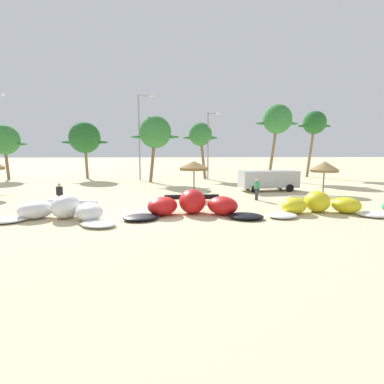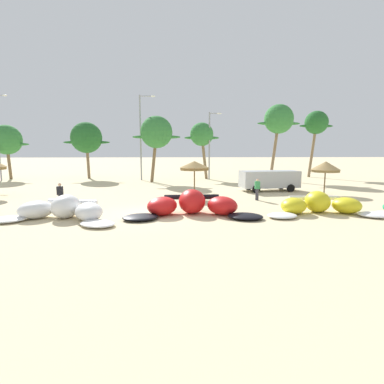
% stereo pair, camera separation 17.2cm
% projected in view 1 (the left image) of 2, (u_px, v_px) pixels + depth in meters
% --- Properties ---
extents(ground_plane, '(260.00, 260.00, 0.00)m').
position_uv_depth(ground_plane, '(150.00, 214.00, 17.96)').
color(ground_plane, beige).
extents(kite_left, '(7.20, 4.19, 1.28)m').
position_uv_depth(kite_left, '(62.00, 211.00, 16.43)').
color(kite_left, white).
rests_on(kite_left, ground).
extents(kite_left_of_center, '(8.05, 3.69, 1.43)m').
position_uv_depth(kite_left_of_center, '(193.00, 205.00, 17.67)').
color(kite_left_of_center, black).
rests_on(kite_left_of_center, ground).
extents(kite_center, '(7.27, 3.35, 1.28)m').
position_uv_depth(kite_center, '(320.00, 205.00, 18.11)').
color(kite_center, white).
rests_on(kite_center, ground).
extents(beach_umbrella_middle, '(2.34, 2.34, 2.86)m').
position_uv_depth(beach_umbrella_middle, '(194.00, 166.00, 23.89)').
color(beach_umbrella_middle, brown).
rests_on(beach_umbrella_middle, ground).
extents(beach_umbrella_near_palms, '(2.38, 2.38, 2.78)m').
position_uv_depth(beach_umbrella_near_palms, '(324.00, 167.00, 25.66)').
color(beach_umbrella_near_palms, brown).
rests_on(beach_umbrella_near_palms, ground).
extents(parked_van, '(5.42, 2.62, 1.84)m').
position_uv_depth(parked_van, '(267.00, 179.00, 27.83)').
color(parked_van, '#B2B7BC').
rests_on(parked_van, ground).
extents(person_near_kites, '(0.36, 0.24, 1.62)m').
position_uv_depth(person_near_kites, '(60.00, 196.00, 19.63)').
color(person_near_kites, '#383842').
rests_on(person_near_kites, ground).
extents(person_by_umbrellas, '(0.36, 0.24, 1.62)m').
position_uv_depth(person_by_umbrellas, '(257.00, 189.00, 22.75)').
color(person_by_umbrellas, '#383842').
rests_on(person_by_umbrellas, ground).
extents(palm_leftmost, '(5.56, 3.71, 6.82)m').
position_uv_depth(palm_leftmost, '(4.00, 140.00, 38.08)').
color(palm_leftmost, brown).
rests_on(palm_leftmost, ground).
extents(palm_left, '(5.94, 3.96, 7.25)m').
position_uv_depth(palm_left, '(85.00, 138.00, 39.22)').
color(palm_left, '#7F6647').
rests_on(palm_left, ground).
extents(palm_left_of_gap, '(5.50, 3.67, 7.56)m').
position_uv_depth(palm_left_of_gap, '(155.00, 133.00, 34.94)').
color(palm_left_of_gap, brown).
rests_on(palm_left_of_gap, ground).
extents(palm_center_left, '(4.42, 2.95, 7.13)m').
position_uv_depth(palm_center_left, '(200.00, 135.00, 38.62)').
color(palm_center_left, '#7F6647').
rests_on(palm_center_left, ground).
extents(palm_center_right, '(5.35, 3.57, 9.24)m').
position_uv_depth(palm_center_right, '(277.00, 120.00, 37.62)').
color(palm_center_right, '#7F6647').
rests_on(palm_center_right, ground).
extents(palm_right_of_gap, '(4.64, 3.10, 8.91)m').
position_uv_depth(palm_right_of_gap, '(314.00, 124.00, 41.36)').
color(palm_right_of_gap, '#7F6647').
rests_on(palm_right_of_gap, ground).
extents(lamppost_west_center, '(1.97, 0.24, 10.25)m').
position_uv_depth(lamppost_west_center, '(140.00, 133.00, 37.16)').
color(lamppost_west_center, gray).
rests_on(lamppost_west_center, ground).
extents(lamppost_east_center, '(1.56, 0.24, 8.31)m').
position_uv_depth(lamppost_east_center, '(209.00, 142.00, 38.00)').
color(lamppost_east_center, gray).
rests_on(lamppost_east_center, ground).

